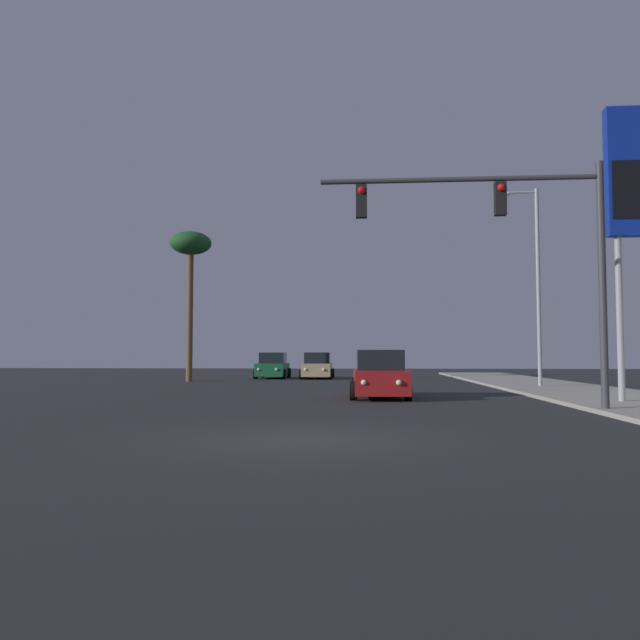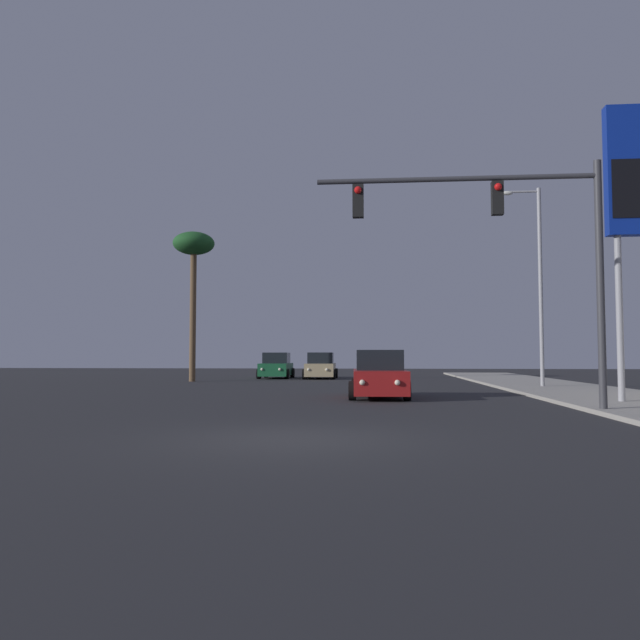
# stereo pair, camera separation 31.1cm
# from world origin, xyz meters

# --- Properties ---
(ground_plane) EXTENTS (120.00, 120.00, 0.00)m
(ground_plane) POSITION_xyz_m (0.00, 0.00, 0.00)
(ground_plane) COLOR #28282B
(sidewalk_right) EXTENTS (5.00, 60.00, 0.12)m
(sidewalk_right) POSITION_xyz_m (9.50, 10.00, 0.06)
(sidewalk_right) COLOR #9E998E
(sidewalk_right) RESTS_ON ground
(car_green) EXTENTS (2.04, 4.33, 1.68)m
(car_green) POSITION_xyz_m (-4.97, 29.40, 0.76)
(car_green) COLOR #195933
(car_green) RESTS_ON ground
(car_tan) EXTENTS (2.04, 4.33, 1.68)m
(car_tan) POSITION_xyz_m (-2.01, 28.98, 0.76)
(car_tan) COLOR tan
(car_tan) RESTS_ON ground
(car_red) EXTENTS (2.04, 4.34, 1.68)m
(car_red) POSITION_xyz_m (1.63, 10.99, 0.76)
(car_red) COLOR maroon
(car_red) RESTS_ON ground
(traffic_light_mast) EXTENTS (7.51, 0.36, 6.50)m
(traffic_light_mast) POSITION_xyz_m (5.19, 5.59, 4.74)
(traffic_light_mast) COLOR #38383D
(traffic_light_mast) RESTS_ON sidewalk_right
(street_lamp) EXTENTS (1.74, 0.24, 9.00)m
(street_lamp) POSITION_xyz_m (8.83, 17.67, 5.12)
(street_lamp) COLOR #99999E
(street_lamp) RESTS_ON sidewalk_right
(gas_station_sign) EXTENTS (2.00, 0.42, 9.00)m
(gas_station_sign) POSITION_xyz_m (9.54, 8.32, 6.62)
(gas_station_sign) COLOR #99999E
(gas_station_sign) RESTS_ON sidewalk_right
(palm_tree_mid) EXTENTS (2.40, 2.40, 8.66)m
(palm_tree_mid) POSITION_xyz_m (-8.99, 24.00, 7.52)
(palm_tree_mid) COLOR brown
(palm_tree_mid) RESTS_ON ground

